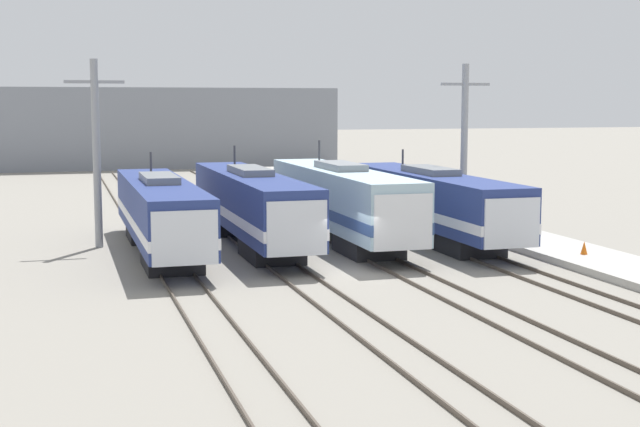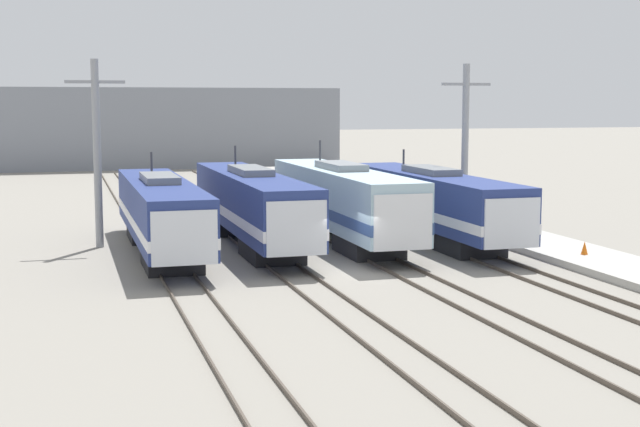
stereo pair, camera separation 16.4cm
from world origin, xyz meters
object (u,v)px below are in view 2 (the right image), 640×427
(locomotive_far_left, at_px, (161,214))
(locomotive_center_left, at_px, (253,206))
(locomotive_center_right, at_px, (344,202))
(catenary_tower_left, at_px, (97,151))
(locomotive_far_right, at_px, (434,203))
(traffic_cone, at_px, (584,248))
(catenary_tower_right, at_px, (465,145))

(locomotive_far_left, bearing_deg, locomotive_center_left, 17.44)
(locomotive_center_right, bearing_deg, catenary_tower_left, 170.53)
(locomotive_far_right, bearing_deg, locomotive_far_left, -178.46)
(locomotive_center_right, distance_m, traffic_cone, 12.65)
(locomotive_far_left, bearing_deg, traffic_cone, -21.82)
(locomotive_center_right, xyz_separation_m, locomotive_far_right, (4.87, -0.73, -0.13))
(locomotive_center_left, bearing_deg, catenary_tower_right, 7.51)
(locomotive_center_left, relative_size, locomotive_center_right, 1.04)
(locomotive_far_left, xyz_separation_m, catenary_tower_right, (17.71, 3.22, 2.97))
(locomotive_far_left, height_order, locomotive_far_right, locomotive_far_left)
(catenary_tower_right, bearing_deg, locomotive_far_right, -137.69)
(locomotive_far_left, relative_size, locomotive_far_right, 0.98)
(locomotive_far_right, bearing_deg, locomotive_center_left, 173.33)
(locomotive_far_right, relative_size, traffic_cone, 29.47)
(catenary_tower_left, bearing_deg, traffic_cone, -26.40)
(locomotive_far_right, bearing_deg, locomotive_center_right, 171.47)
(catenary_tower_left, relative_size, catenary_tower_right, 1.00)
(locomotive_center_left, xyz_separation_m, catenary_tower_right, (12.84, 1.69, 2.88))
(locomotive_center_left, relative_size, catenary_tower_right, 1.98)
(locomotive_far_left, relative_size, catenary_tower_left, 1.87)
(catenary_tower_left, relative_size, traffic_cone, 15.41)
(catenary_tower_left, bearing_deg, locomotive_center_right, -9.47)
(locomotive_far_right, distance_m, traffic_cone, 9.09)
(locomotive_far_left, height_order, catenary_tower_right, catenary_tower_right)
(locomotive_far_left, relative_size, catenary_tower_right, 1.87)
(locomotive_center_right, height_order, locomotive_far_right, locomotive_center_right)
(locomotive_center_left, distance_m, catenary_tower_left, 8.41)
(locomotive_center_right, bearing_deg, locomotive_far_right, -8.53)
(locomotive_center_left, bearing_deg, locomotive_far_right, -6.67)
(locomotive_far_left, distance_m, locomotive_center_right, 9.80)
(locomotive_center_left, height_order, traffic_cone, locomotive_center_left)
(locomotive_center_left, distance_m, traffic_cone, 16.71)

